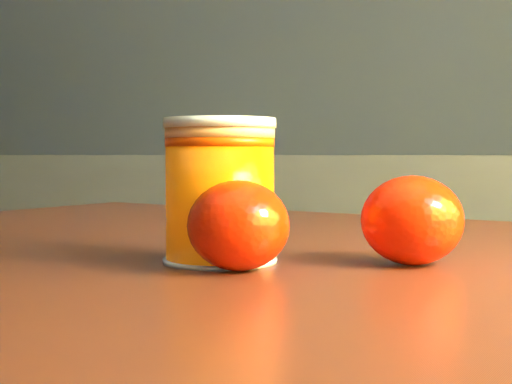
% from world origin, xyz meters
% --- Properties ---
extents(kitchen_counter, '(3.15, 0.60, 0.90)m').
position_xyz_m(kitchen_counter, '(0.00, 1.45, 0.45)').
color(kitchen_counter, '#535359').
rests_on(kitchen_counter, ground).
extents(table, '(1.20, 0.93, 0.82)m').
position_xyz_m(table, '(0.80, 0.12, 0.72)').
color(table, '#5A2616').
rests_on(table, ground).
extents(juice_glass, '(0.08, 0.08, 0.10)m').
position_xyz_m(juice_glass, '(0.77, 0.06, 0.87)').
color(juice_glass, '#E75F04').
rests_on(juice_glass, table).
extents(orange_front, '(0.09, 0.09, 0.06)m').
position_xyz_m(orange_front, '(0.80, 0.03, 0.85)').
color(orange_front, red).
rests_on(orange_front, table).
extents(orange_back, '(0.09, 0.09, 0.06)m').
position_xyz_m(orange_back, '(0.91, 0.10, 0.85)').
color(orange_back, red).
rests_on(orange_back, table).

